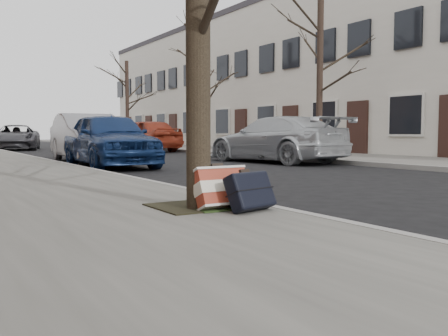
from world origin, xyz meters
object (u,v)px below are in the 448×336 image
car_near_front (109,139)px  car_near_mid (88,138)px  suitcase_navy (250,191)px  suitcase_red (222,188)px

car_near_front → car_near_mid: size_ratio=0.94×
suitcase_navy → car_near_front: bearing=66.1°
suitcase_red → suitcase_navy: size_ratio=1.07×
suitcase_red → car_near_mid: 11.06m
suitcase_navy → suitcase_red: bearing=109.7°
suitcase_red → car_near_front: car_near_front is taller
suitcase_red → car_near_front: (1.66, 8.43, 0.39)m
suitcase_navy → car_near_mid: bearing=67.4°
suitcase_red → suitcase_navy: (0.18, -0.26, -0.01)m
car_near_mid → suitcase_navy: bearing=-95.0°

